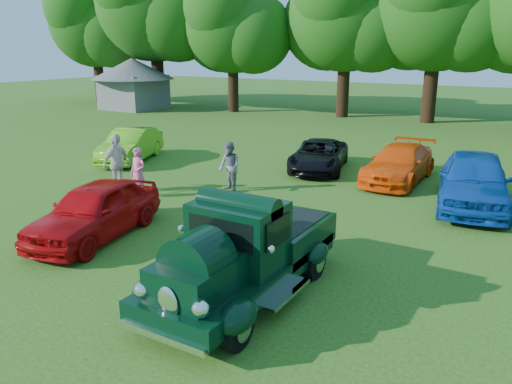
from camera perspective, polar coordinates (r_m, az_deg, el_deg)
The scene contains 12 objects.
ground at distance 11.55m, azimuth -7.11°, elevation -7.76°, with size 120.00×120.00×0.00m, color #254F12.
hero_pickup at distance 9.68m, azimuth -1.23°, elevation -7.10°, with size 2.31×4.96×1.94m.
red_convertible at distance 13.25m, azimuth -17.95°, elevation -2.00°, with size 1.68×4.17×1.42m, color #B5070A.
back_car_lime at distance 21.91m, azimuth -14.13°, elevation 5.21°, with size 1.44×4.12×1.36m, color #55AB16.
back_car_black at distance 19.84m, azimuth 7.21°, elevation 4.19°, with size 1.95×4.22×1.17m, color black.
back_car_orange at distance 18.70m, azimuth 16.03°, elevation 3.15°, with size 1.82×4.47×1.30m, color #EE4C08.
back_car_blue at distance 16.35m, azimuth 23.66°, elevation 1.26°, with size 1.98×4.91×1.67m, color #0E3E9A.
spectator_pink at distance 16.38m, azimuth -13.31°, elevation 2.14°, with size 0.59×0.39×1.62m, color #E75F93.
spectator_grey at distance 16.65m, azimuth -3.07°, elevation 2.88°, with size 0.82×0.64×1.68m, color slate.
spectator_white at distance 17.15m, azimuth -15.63°, elevation 3.16°, with size 1.15×0.48×1.96m, color beige.
gazebo at distance 40.97m, azimuth -13.89°, elevation 12.56°, with size 6.40×6.40×3.90m.
tree_line at distance 33.73m, azimuth 15.42°, elevation 19.45°, with size 63.83×10.58×12.51m.
Camera 1 is at (6.57, -8.28, 4.66)m, focal length 35.00 mm.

